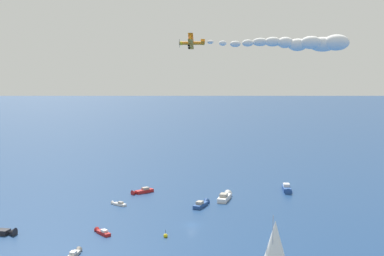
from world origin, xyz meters
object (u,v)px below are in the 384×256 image
at_px(motorboat_trailing, 225,197).
at_px(motorboat_outer_ring_a, 75,253).
at_px(motorboat_offshore, 118,204).
at_px(wingwalker_lead, 191,35).
at_px(motorboat_near_centre, 141,191).
at_px(motorboat_inshore, 102,232).
at_px(sailboat_outer_ring_b, 275,247).
at_px(biplane_lead, 191,43).
at_px(motorboat_far_stbd, 202,204).
at_px(marker_buoy, 166,236).
at_px(motorboat_far_port, 287,189).

bearing_deg(motorboat_trailing, motorboat_outer_ring_a, -158.91).
height_order(motorboat_offshore, wingwalker_lead, wingwalker_lead).
xyz_separation_m(motorboat_near_centre, motorboat_trailing, (19.40, -22.64, 0.21)).
relative_size(motorboat_inshore, sailboat_outer_ring_b, 0.49).
distance_m(motorboat_inshore, sailboat_outer_ring_b, 48.48).
bearing_deg(motorboat_offshore, biplane_lead, -74.94).
distance_m(motorboat_outer_ring_a, sailboat_outer_ring_b, 45.33).
bearing_deg(motorboat_offshore, wingwalker_lead, -73.98).
distance_m(motorboat_near_centre, motorboat_far_stbd, 26.91).
height_order(motorboat_far_stbd, marker_buoy, motorboat_far_stbd).
xyz_separation_m(motorboat_trailing, motorboat_outer_ring_a, (-59.44, -22.93, -0.39)).
bearing_deg(sailboat_outer_ring_b, motorboat_near_centre, 83.27).
bearing_deg(motorboat_trailing, wingwalker_lead, -144.75).
bearing_deg(motorboat_outer_ring_a, sailboat_outer_ring_b, -46.83).
bearing_deg(wingwalker_lead, motorboat_far_port, 16.43).
bearing_deg(motorboat_offshore, sailboat_outer_ring_b, -86.41).
bearing_deg(biplane_lead, sailboat_outer_ring_b, -95.78).
bearing_deg(motorboat_near_centre, motorboat_trailing, -49.41).
bearing_deg(sailboat_outer_ring_b, biplane_lead, 84.22).
bearing_deg(motorboat_trailing, motorboat_far_port, -5.90).
distance_m(motorboat_near_centre, motorboat_inshore, 44.94).
relative_size(motorboat_outer_ring_a, marker_buoy, 2.63).
relative_size(motorboat_near_centre, motorboat_inshore, 1.35).
bearing_deg(motorboat_far_stbd, motorboat_far_port, 0.63).
bearing_deg(motorboat_trailing, marker_buoy, -147.17).
relative_size(motorboat_far_port, biplane_lead, 1.41).
bearing_deg(motorboat_near_centre, wingwalker_lead, -97.18).
bearing_deg(wingwalker_lead, motorboat_offshore, 106.02).
distance_m(sailboat_outer_ring_b, biplane_lead, 57.90).
distance_m(motorboat_near_centre, sailboat_outer_ring_b, 79.10).
xyz_separation_m(motorboat_near_centre, motorboat_offshore, (-13.52, -10.33, -0.21)).
distance_m(motorboat_far_port, motorboat_outer_ring_a, 87.11).
height_order(motorboat_near_centre, motorboat_inshore, motorboat_near_centre).
bearing_deg(motorboat_outer_ring_a, motorboat_trailing, 21.09).
relative_size(motorboat_trailing, marker_buoy, 4.79).
distance_m(motorboat_far_port, motorboat_trailing, 25.40).
relative_size(biplane_lead, wingwalker_lead, 3.92).
distance_m(motorboat_offshore, motorboat_trailing, 35.14).
bearing_deg(motorboat_far_stbd, motorboat_inshore, -166.71).
height_order(motorboat_outer_ring_a, wingwalker_lead, wingwalker_lead).
relative_size(motorboat_offshore, motorboat_outer_ring_a, 1.03).
distance_m(motorboat_far_stbd, biplane_lead, 52.68).
distance_m(motorboat_near_centre, biplane_lead, 63.58).
relative_size(motorboat_offshore, sailboat_outer_ring_b, 0.45).
distance_m(motorboat_far_stbd, motorboat_offshore, 26.52).
height_order(motorboat_inshore, motorboat_outer_ring_a, motorboat_inshore).
relative_size(motorboat_outer_ring_a, wingwalker_lead, 3.11).
xyz_separation_m(motorboat_trailing, wingwalker_lead, (-24.42, -17.26, 50.62)).
height_order(motorboat_far_port, biplane_lead, biplane_lead).
distance_m(motorboat_trailing, motorboat_outer_ring_a, 63.71).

